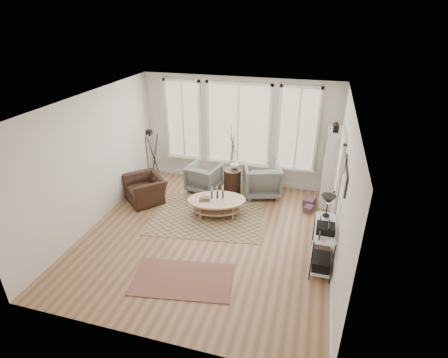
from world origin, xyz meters
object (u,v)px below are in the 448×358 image
(armchair_right, at_px, (262,180))
(coffee_table, at_px, (216,203))
(accent_chair, at_px, (146,189))
(bookcase, at_px, (330,167))
(armchair_left, at_px, (204,177))
(side_table, at_px, (232,162))
(low_shelf, at_px, (323,241))

(armchair_right, bearing_deg, coffee_table, 38.58)
(accent_chair, bearing_deg, bookcase, 57.21)
(bookcase, height_order, armchair_right, bookcase)
(armchair_left, relative_size, accent_chair, 0.81)
(armchair_right, distance_m, side_table, 0.91)
(low_shelf, height_order, armchair_left, low_shelf)
(coffee_table, height_order, side_table, side_table)
(low_shelf, height_order, side_table, side_table)
(armchair_right, bearing_deg, bookcase, 164.46)
(armchair_left, relative_size, side_table, 0.43)
(armchair_left, relative_size, armchair_right, 0.86)
(low_shelf, xyz_separation_m, armchair_right, (-1.59, 2.43, -0.09))
(armchair_right, xyz_separation_m, side_table, (-0.76, -0.13, 0.48))
(coffee_table, xyz_separation_m, side_table, (0.08, 1.18, 0.57))
(armchair_left, distance_m, armchair_right, 1.54)
(low_shelf, distance_m, side_table, 3.31)
(bookcase, relative_size, coffee_table, 1.34)
(bookcase, height_order, side_table, bookcase)
(armchair_left, bearing_deg, bookcase, -164.80)
(coffee_table, relative_size, armchair_right, 1.64)
(armchair_left, bearing_deg, armchair_right, -163.27)
(coffee_table, xyz_separation_m, accent_chair, (-1.93, 0.21, -0.01))
(bookcase, xyz_separation_m, armchair_right, (-1.64, -0.09, -0.53))
(coffee_table, height_order, armchair_left, armchair_left)
(armchair_right, height_order, side_table, side_table)
(armchair_left, bearing_deg, low_shelf, 154.66)
(bookcase, bearing_deg, armchair_left, -175.51)
(low_shelf, xyz_separation_m, armchair_left, (-3.12, 2.27, -0.15))
(low_shelf, height_order, armchair_right, low_shelf)
(side_table, bearing_deg, low_shelf, -44.50)
(coffee_table, bearing_deg, armchair_left, 121.11)
(armchair_left, distance_m, accent_chair, 1.55)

